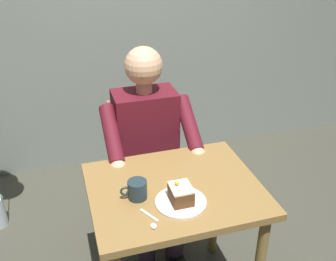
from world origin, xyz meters
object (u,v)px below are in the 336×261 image
object	(u,v)px
chair	(143,162)
seated_person	(149,152)
dessert_spoon	(151,221)
coffee_cup	(137,189)
dining_table	(175,207)
cake_slice	(181,194)

from	to	relation	value
chair	seated_person	bearing A→B (deg)	90.00
dessert_spoon	coffee_cup	bearing A→B (deg)	-83.49
seated_person	coffee_cup	world-z (taller)	seated_person
chair	coffee_cup	bearing A→B (deg)	74.95
coffee_cup	dessert_spoon	bearing A→B (deg)	96.51
dining_table	chair	bearing A→B (deg)	-90.00
cake_slice	coffee_cup	size ratio (longest dim) A/B	0.91
chair	cake_slice	bearing A→B (deg)	89.16
coffee_cup	seated_person	bearing A→B (deg)	-109.54
chair	dessert_spoon	xyz separation A→B (m)	(0.17, 0.87, 0.28)
seated_person	cake_slice	world-z (taller)	seated_person
dining_table	coffee_cup	bearing A→B (deg)	8.34
seated_person	cake_slice	size ratio (longest dim) A/B	11.40
dining_table	chair	size ratio (longest dim) A/B	0.91
coffee_cup	chair	bearing A→B (deg)	-105.05
seated_person	cake_slice	xyz separation A→B (m)	(0.01, 0.62, 0.15)
chair	cake_slice	xyz separation A→B (m)	(0.01, 0.79, 0.32)
dining_table	seated_person	distance (m)	0.50
chair	cake_slice	world-z (taller)	chair
dessert_spoon	chair	bearing A→B (deg)	-100.86
chair	seated_person	world-z (taller)	seated_person
coffee_cup	dessert_spoon	world-z (taller)	coffee_cup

